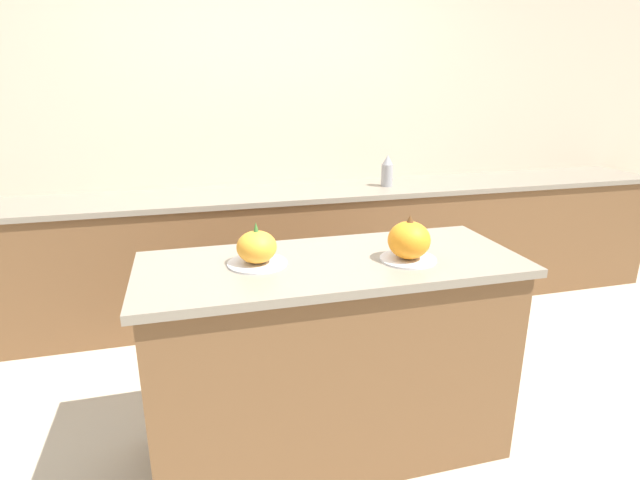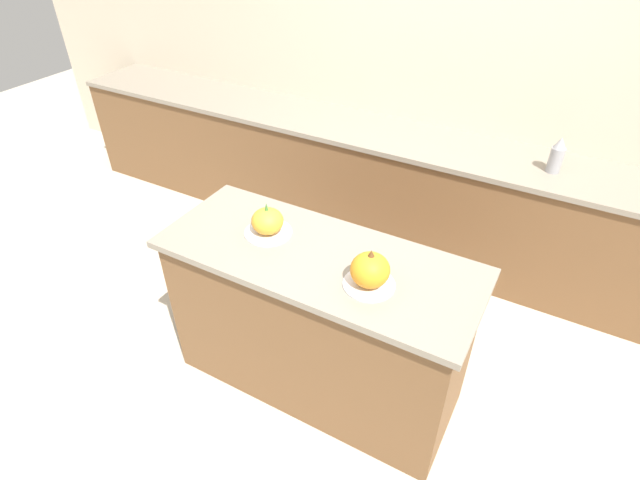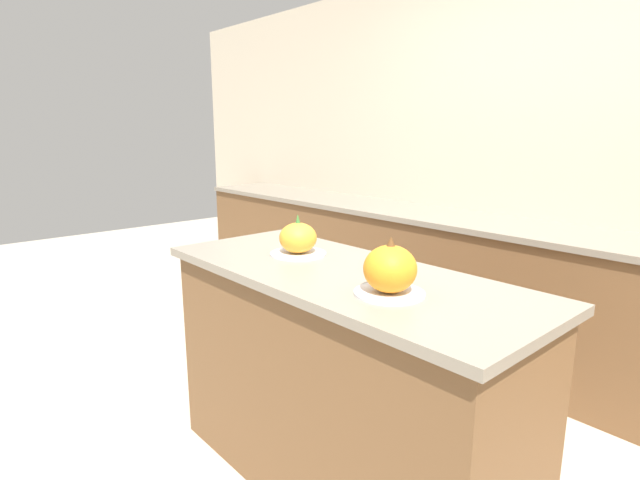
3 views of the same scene
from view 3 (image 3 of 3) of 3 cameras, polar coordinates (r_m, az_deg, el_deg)
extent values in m
cube|color=beige|center=(3.34, 25.74, 8.19)|extent=(8.00, 0.06, 2.50)
cube|color=brown|center=(2.06, 2.33, -16.26)|extent=(1.50, 0.57, 0.88)
cube|color=gray|center=(1.89, 2.46, -4.03)|extent=(1.56, 0.63, 0.03)
cube|color=brown|center=(3.19, 22.00, -6.78)|extent=(6.00, 0.56, 0.85)
cube|color=gray|center=(3.08, 22.67, 1.04)|extent=(6.00, 0.60, 0.03)
cylinder|color=silver|center=(2.12, -2.51, -1.56)|extent=(0.24, 0.24, 0.01)
ellipsoid|color=orange|center=(2.10, -2.53, 0.24)|extent=(0.16, 0.16, 0.13)
cone|color=#38702D|center=(2.09, -2.55, 2.42)|extent=(0.02, 0.02, 0.04)
cylinder|color=silver|center=(1.63, 7.93, -6.02)|extent=(0.23, 0.23, 0.01)
ellipsoid|color=orange|center=(1.61, 8.01, -3.29)|extent=(0.17, 0.17, 0.15)
cone|color=brown|center=(1.59, 8.11, -0.19)|extent=(0.03, 0.03, 0.03)
camera|label=1|loc=(1.94, -60.45, 11.71)|focal=28.00mm
camera|label=2|loc=(1.06, -105.43, 59.76)|focal=28.00mm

